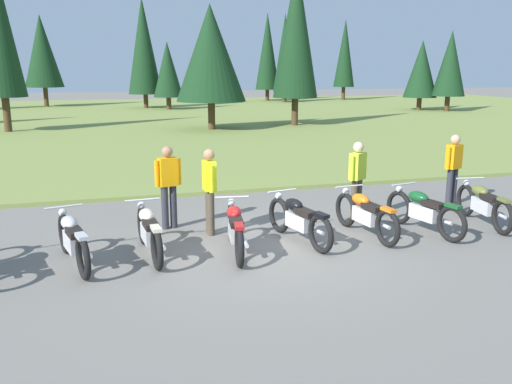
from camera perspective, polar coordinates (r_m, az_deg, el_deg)
The scene contains 14 objects.
ground_plane at distance 9.73m, azimuth 0.98°, elevation -5.94°, with size 140.00×140.00×0.00m, color slate.
grass_moorland at distance 35.36m, azimuth -11.74°, elevation 7.65°, with size 80.00×44.00×0.10m, color olive.
forest_treeline at distance 39.06m, azimuth -10.71°, elevation 14.47°, with size 46.07×26.56×8.79m.
motorcycle_silver at distance 9.26m, azimuth -18.85°, elevation -4.79°, with size 0.76×2.06×0.88m.
motorcycle_cream at distance 9.38m, azimuth -11.27°, elevation -4.11°, with size 0.62×2.10×0.88m.
motorcycle_red at distance 9.37m, azimuth -2.22°, elevation -3.88°, with size 0.62×2.09×0.88m.
motorcycle_black at distance 9.96m, azimuth 4.53°, elevation -2.89°, with size 0.73×2.07×0.88m.
motorcycle_orange at distance 10.51m, azimuth 11.51°, elevation -2.27°, with size 0.62×2.10×0.88m.
motorcycle_british_green at distance 11.02m, azimuth 17.36°, elevation -1.90°, with size 0.72×2.08×0.88m.
motorcycle_olive at distance 11.99m, azimuth 22.95°, elevation -1.17°, with size 0.62×2.09×0.88m.
rider_in_hivis_vest at distance 13.34m, azimuth 20.19°, elevation 2.65°, with size 0.52×0.33×1.67m.
rider_near_row_end at distance 10.32m, azimuth -4.96°, elevation 0.59°, with size 0.22×0.55×1.67m.
rider_with_back_turned at distance 10.81m, azimuth -9.28°, elevation 1.03°, with size 0.54×0.30×1.67m.
rider_checking_bike at distance 11.49m, azimuth 10.69°, elevation 1.68°, with size 0.47×0.38×1.67m.
Camera 1 is at (-2.71, -8.80, 3.15)m, focal length 37.73 mm.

